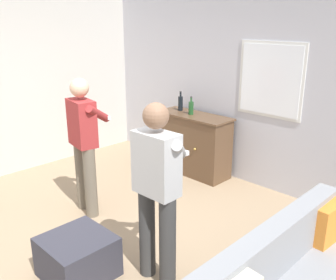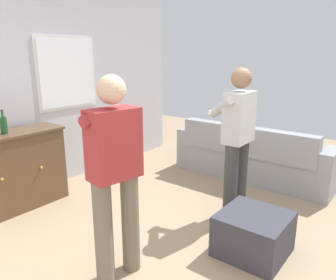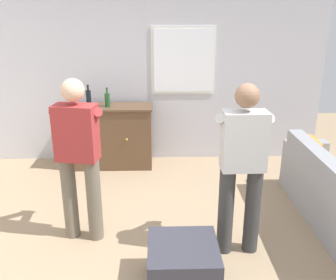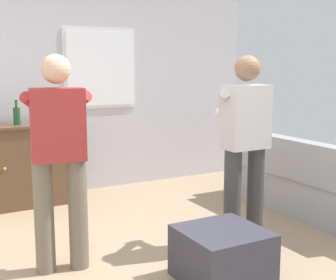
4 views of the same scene
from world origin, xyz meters
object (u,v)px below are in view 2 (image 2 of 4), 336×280
object	(u,v)px
couch	(249,158)
ottoman	(253,234)
person_standing_right	(237,137)
bottle_wine_green	(4,125)
person_standing_left	(114,170)
sideboard_cabinet	(12,171)

from	to	relation	value
couch	ottoman	bearing A→B (deg)	-154.24
person_standing_right	bottle_wine_green	bearing A→B (deg)	125.00
couch	person_standing_left	size ratio (longest dim) A/B	1.37
couch	bottle_wine_green	bearing A→B (deg)	145.33
sideboard_cabinet	person_standing_left	size ratio (longest dim) A/B	0.72
bottle_wine_green	ottoman	bearing A→B (deg)	-70.62
couch	sideboard_cabinet	world-z (taller)	sideboard_cabinet
couch	sideboard_cabinet	bearing A→B (deg)	144.60
ottoman	couch	bearing A→B (deg)	25.76
sideboard_cabinet	person_standing_right	size ratio (longest dim) A/B	0.72
couch	person_standing_right	bearing A→B (deg)	-163.88
person_standing_left	person_standing_right	size ratio (longest dim) A/B	1.00
couch	ottoman	xyz separation A→B (m)	(-1.70, -0.82, -0.13)
ottoman	sideboard_cabinet	bearing A→B (deg)	108.46
sideboard_cabinet	ottoman	size ratio (longest dim) A/B	2.03
sideboard_cabinet	bottle_wine_green	xyz separation A→B (m)	(-0.04, -0.02, 0.57)
couch	person_standing_left	world-z (taller)	person_standing_left
bottle_wine_green	person_standing_left	xyz separation A→B (m)	(-0.06, -1.86, -0.10)
ottoman	person_standing_left	distance (m)	1.46
ottoman	person_standing_left	xyz separation A→B (m)	(-0.99, 0.78, 0.74)
couch	bottle_wine_green	size ratio (longest dim) A/B	8.36
sideboard_cabinet	person_standing_right	distance (m)	2.65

